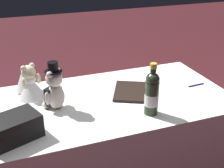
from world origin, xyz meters
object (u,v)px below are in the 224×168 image
signing_pen (197,85)px  guestbook (132,91)px  champagne_bottle (152,93)px  gift_case_black (13,128)px  teddy_bear_bride (28,83)px  teddy_bear_groom (54,90)px

signing_pen → guestbook: bearing=173.4°
champagne_bottle → guestbook: size_ratio=1.08×
champagne_bottle → signing_pen: size_ratio=2.34×
champagne_bottle → gift_case_black: 0.76m
teddy_bear_bride → gift_case_black: (-0.13, -0.45, -0.03)m
teddy_bear_bride → gift_case_black: teddy_bear_bride is taller
gift_case_black → guestbook: gift_case_black is taller
gift_case_black → guestbook: (0.76, 0.26, -0.05)m
champagne_bottle → guestbook: 0.30m
gift_case_black → guestbook: 0.81m
teddy_bear_groom → gift_case_black: size_ratio=0.97×
guestbook → champagne_bottle: bearing=-64.4°
teddy_bear_bride → signing_pen: 1.13m
signing_pen → gift_case_black: gift_case_black is taller
signing_pen → guestbook: (-0.46, 0.05, 0.00)m
teddy_bear_bride → signing_pen: teddy_bear_bride is taller
teddy_bear_groom → teddy_bear_bride: 0.25m
teddy_bear_bride → champagne_bottle: bearing=-36.5°
teddy_bear_bride → champagne_bottle: (0.63, -0.47, 0.04)m
champagne_bottle → guestbook: champagne_bottle is taller
teddy_bear_bride → teddy_bear_groom: bearing=-59.6°
gift_case_black → teddy_bear_bride: bearing=74.3°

